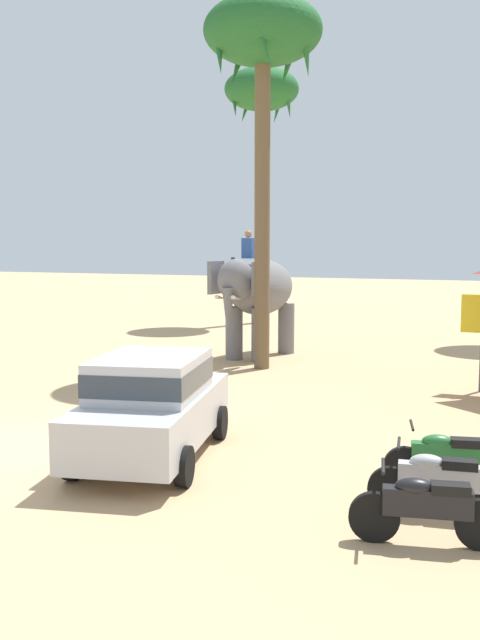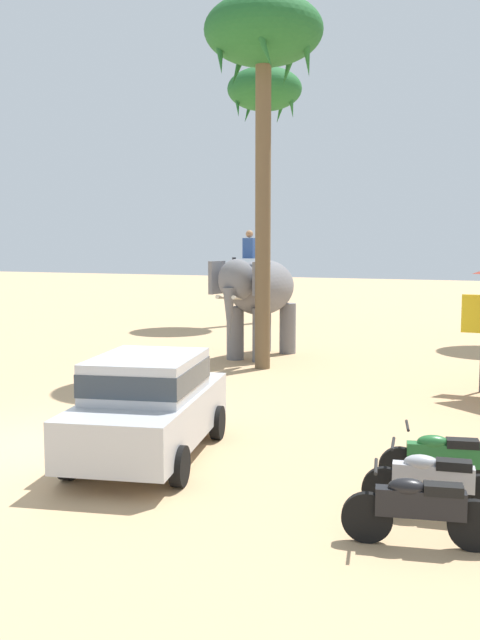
# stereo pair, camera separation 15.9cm
# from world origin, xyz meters

# --- Properties ---
(ground_plane) EXTENTS (120.00, 120.00, 0.00)m
(ground_plane) POSITION_xyz_m (0.00, 0.00, 0.00)
(ground_plane) COLOR tan
(car_sedan_foreground) EXTENTS (2.55, 4.37, 1.70)m
(car_sedan_foreground) POSITION_xyz_m (1.90, -0.04, 0.93)
(car_sedan_foreground) COLOR #B7BABF
(car_sedan_foreground) RESTS_ON ground
(elephant_with_mahout) EXTENTS (1.91, 3.95, 3.88)m
(elephant_with_mahout) POSITION_xyz_m (-0.26, 10.23, 1.99)
(elephant_with_mahout) COLOR slate
(elephant_with_mahout) RESTS_ON ground
(motorcycle_nearest_camera) EXTENTS (1.78, 0.61, 0.94)m
(motorcycle_nearest_camera) POSITION_xyz_m (6.50, -1.77, 0.46)
(motorcycle_nearest_camera) COLOR black
(motorcycle_nearest_camera) RESTS_ON ground
(motorcycle_second_in_row) EXTENTS (1.79, 0.55, 0.94)m
(motorcycle_second_in_row) POSITION_xyz_m (6.51, -0.78, 0.46)
(motorcycle_second_in_row) COLOR black
(motorcycle_second_in_row) RESTS_ON ground
(motorcycle_mid_row) EXTENTS (1.78, 0.63, 0.94)m
(motorcycle_mid_row) POSITION_xyz_m (6.51, 0.25, 0.46)
(motorcycle_mid_row) COLOR black
(motorcycle_mid_row) RESTS_ON ground
(palm_tree_behind_elephant) EXTENTS (3.20, 3.20, 10.06)m
(palm_tree_behind_elephant) POSITION_xyz_m (0.55, 8.47, 8.77)
(palm_tree_behind_elephant) COLOR brown
(palm_tree_behind_elephant) RESTS_ON ground
(palm_tree_left_of_road) EXTENTS (3.20, 3.20, 10.97)m
(palm_tree_left_of_road) POSITION_xyz_m (-3.60, 19.26, 9.59)
(palm_tree_left_of_road) COLOR brown
(palm_tree_left_of_road) RESTS_ON ground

